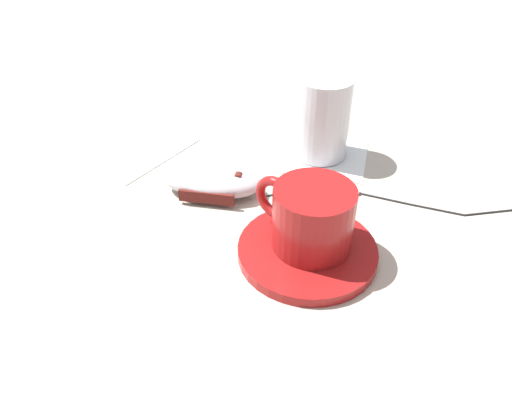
% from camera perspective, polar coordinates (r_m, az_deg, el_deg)
% --- Properties ---
extents(ground_plane, '(3.00, 3.00, 0.00)m').
position_cam_1_polar(ground_plane, '(0.59, -2.00, 0.80)').
color(ground_plane, '#B2A899').
extents(saucer, '(0.14, 0.14, 0.01)m').
position_cam_1_polar(saucer, '(0.50, 5.88, -5.93)').
color(saucer, maroon).
rests_on(saucer, ground).
extents(coffee_cup, '(0.08, 0.10, 0.06)m').
position_cam_1_polar(coffee_cup, '(0.48, 6.30, -2.03)').
color(coffee_cup, maroon).
rests_on(coffee_cup, saucer).
extents(computer_mouse, '(0.08, 0.12, 0.03)m').
position_cam_1_polar(computer_mouse, '(0.58, -5.04, 2.01)').
color(computer_mouse, silver).
rests_on(computer_mouse, ground).
extents(mouse_cable, '(0.05, 0.28, 0.00)m').
position_cam_1_polar(mouse_cable, '(0.59, 14.58, -0.15)').
color(mouse_cable, black).
rests_on(mouse_cable, ground).
extents(napkin_under_glass, '(0.14, 0.14, 0.00)m').
position_cam_1_polar(napkin_under_glass, '(0.66, 7.60, 5.11)').
color(napkin_under_glass, white).
rests_on(napkin_under_glass, ground).
extents(drinking_glass, '(0.07, 0.07, 0.10)m').
position_cam_1_polar(drinking_glass, '(0.63, 7.63, 9.22)').
color(drinking_glass, silver).
rests_on(drinking_glass, napkin_under_glass).
extents(napkin_spare, '(0.19, 0.19, 0.00)m').
position_cam_1_polar(napkin_spare, '(0.70, -14.37, 5.97)').
color(napkin_spare, white).
rests_on(napkin_spare, ground).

